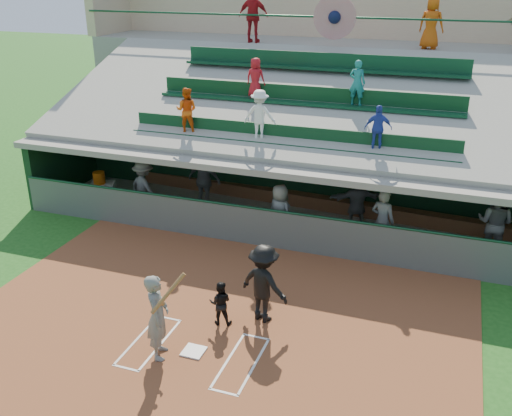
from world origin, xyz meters
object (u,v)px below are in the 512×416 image
(home_plate, at_px, (194,351))
(batter_at_plate, at_px, (158,316))
(water_cooler, at_px, (99,178))
(catcher, at_px, (220,303))
(white_table, at_px, (103,193))

(home_plate, distance_m, batter_at_plate, 1.11)
(home_plate, xyz_separation_m, water_cooler, (-6.27, 6.21, 0.86))
(batter_at_plate, relative_size, catcher, 1.93)
(home_plate, xyz_separation_m, catcher, (0.12, 1.13, 0.49))
(catcher, height_order, white_table, catcher)
(home_plate, height_order, water_cooler, water_cooler)
(batter_at_plate, height_order, catcher, batter_at_plate)
(home_plate, height_order, catcher, catcher)
(home_plate, relative_size, water_cooler, 1.12)
(white_table, xyz_separation_m, water_cooler, (-0.07, -0.05, 0.52))
(home_plate, xyz_separation_m, batter_at_plate, (-0.58, -0.30, 0.89))
(home_plate, xyz_separation_m, white_table, (-6.20, 6.26, 0.33))
(batter_at_plate, distance_m, white_table, 8.65)
(home_plate, relative_size, white_table, 0.57)
(home_plate, bearing_deg, batter_at_plate, -153.00)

